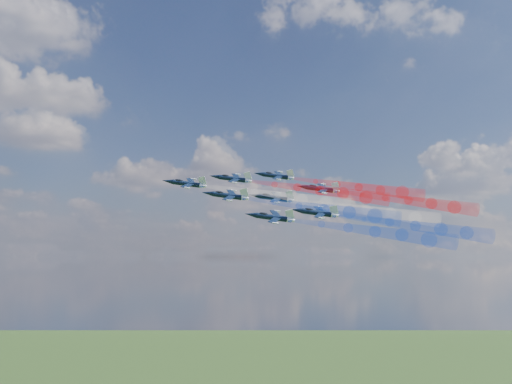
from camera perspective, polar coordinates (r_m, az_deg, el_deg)
jet_lead at (r=154.18m, az=-6.22°, el=0.75°), size 14.28×13.58×7.47m
trail_lead at (r=152.55m, az=1.99°, el=-0.35°), size 31.82×21.50×9.46m
jet_inner_left at (r=145.91m, az=-2.56°, el=-0.34°), size 14.28×13.58×7.47m
trail_inner_left at (r=145.84m, az=6.10°, el=-1.50°), size 31.82×21.50×9.46m
jet_inner_right at (r=160.97m, az=-2.10°, el=1.19°), size 14.28×13.58×7.47m
trail_inner_right at (r=160.83m, az=5.74°, el=0.14°), size 31.82×21.50×9.46m
jet_outer_left at (r=137.14m, az=1.44°, el=-2.28°), size 14.28×13.58×7.47m
trail_outer_left at (r=138.80m, az=10.58°, el=-3.47°), size 31.82×21.50×9.46m
jet_center_third at (r=152.27m, az=1.58°, el=-0.53°), size 14.28×13.58×7.47m
trail_center_third at (r=153.71m, az=9.82°, el=-1.63°), size 31.82×21.50×9.46m
jet_outer_right at (r=170.34m, az=1.78°, el=1.44°), size 14.28×13.58×7.47m
trail_outer_right at (r=171.59m, az=9.15°, el=0.44°), size 31.82×21.50×9.46m
jet_rear_left at (r=144.60m, az=5.45°, el=-1.86°), size 14.28×13.58×7.47m
trail_rear_left at (r=147.65m, az=14.02°, el=-2.97°), size 31.82×21.50×9.46m
jet_rear_right at (r=161.40m, az=5.74°, el=0.27°), size 14.28×13.58×7.47m
trail_rear_right at (r=164.29m, az=13.42°, el=-0.76°), size 31.82×21.50×9.46m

